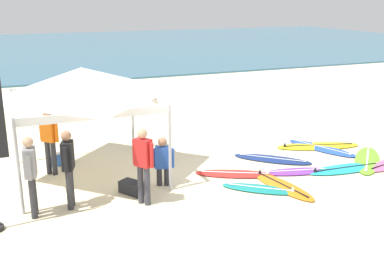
% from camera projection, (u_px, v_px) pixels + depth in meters
% --- Properties ---
extents(ground_plane, '(80.00, 80.00, 0.00)m').
position_uv_depth(ground_plane, '(199.00, 179.00, 11.27)').
color(ground_plane, beige).
extents(sea, '(80.00, 36.00, 0.10)m').
position_uv_depth(sea, '(54.00, 48.00, 40.30)').
color(sea, '#386B84').
rests_on(sea, ground).
extents(canopy_tent, '(3.38, 3.38, 2.75)m').
position_uv_depth(canopy_tent, '(82.00, 82.00, 10.87)').
color(canopy_tent, '#B7B7BC').
rests_on(canopy_tent, ground).
extents(surfboard_cyan, '(2.29, 0.75, 0.19)m').
position_uv_depth(surfboard_cyan, '(345.00, 169.00, 11.90)').
color(surfboard_cyan, '#23B2CC').
rests_on(surfboard_cyan, ground).
extents(surfboard_navy, '(1.99, 1.86, 0.19)m').
position_uv_depth(surfboard_navy, '(272.00, 159.00, 12.61)').
color(surfboard_navy, navy).
rests_on(surfboard_navy, ground).
extents(surfboard_red, '(2.03, 1.39, 0.19)m').
position_uv_depth(surfboard_red, '(235.00, 174.00, 11.55)').
color(surfboard_red, red).
rests_on(surfboard_red, ground).
extents(surfboard_blue, '(1.37, 2.27, 0.19)m').
position_uv_depth(surfboard_blue, '(322.00, 148.00, 13.52)').
color(surfboard_blue, blue).
rests_on(surfboard_blue, ground).
extents(surfboard_orange, '(0.85, 2.10, 0.19)m').
position_uv_depth(surfboard_orange, '(282.00, 185.00, 10.82)').
color(surfboard_orange, orange).
rests_on(surfboard_orange, ground).
extents(surfboard_purple, '(1.87, 0.90, 0.19)m').
position_uv_depth(surfboard_purple, '(297.00, 171.00, 11.70)').
color(surfboard_purple, purple).
rests_on(surfboard_purple, ground).
extents(surfboard_lime, '(2.12, 2.14, 0.19)m').
position_uv_depth(surfboard_lime, '(367.00, 160.00, 12.52)').
color(surfboard_lime, '#7AD12D').
rests_on(surfboard_lime, ground).
extents(surfboard_teal, '(1.73, 1.50, 0.19)m').
position_uv_depth(surfboard_teal, '(261.00, 189.00, 10.64)').
color(surfboard_teal, '#19847F').
rests_on(surfboard_teal, ground).
extents(surfboard_yellow, '(2.62, 1.33, 0.19)m').
position_uv_depth(surfboard_yellow, '(318.00, 146.00, 13.71)').
color(surfboard_yellow, yellow).
rests_on(surfboard_yellow, ground).
extents(person_red, '(0.39, 0.47, 1.71)m').
position_uv_depth(person_red, '(143.00, 161.00, 9.68)').
color(person_red, '#383842').
rests_on(person_red, ground).
extents(person_grey, '(0.27, 0.55, 1.71)m').
position_uv_depth(person_grey, '(31.00, 171.00, 9.11)').
color(person_grey, '#2D2D33').
rests_on(person_grey, ground).
extents(person_orange, '(0.42, 0.41, 1.71)m').
position_uv_depth(person_orange, '(49.00, 137.00, 11.36)').
color(person_orange, '#2D2D33').
rests_on(person_orange, ground).
extents(person_black, '(0.31, 0.53, 1.71)m').
position_uv_depth(person_black, '(68.00, 164.00, 9.51)').
color(person_black, '#2D2D33').
rests_on(person_black, ground).
extents(person_blue, '(0.52, 0.34, 1.20)m').
position_uv_depth(person_blue, '(163.00, 159.00, 10.76)').
color(person_blue, '#2D2D33').
rests_on(person_blue, ground).
extents(gear_bag_near_tent, '(0.59, 0.68, 0.28)m').
position_uv_depth(gear_bag_near_tent, '(133.00, 188.00, 10.44)').
color(gear_bag_near_tent, '#232328').
rests_on(gear_bag_near_tent, ground).
extents(cooler_box, '(0.50, 0.36, 0.39)m').
position_uv_depth(cooler_box, '(57.00, 158.00, 12.23)').
color(cooler_box, '#2D60B7').
rests_on(cooler_box, ground).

